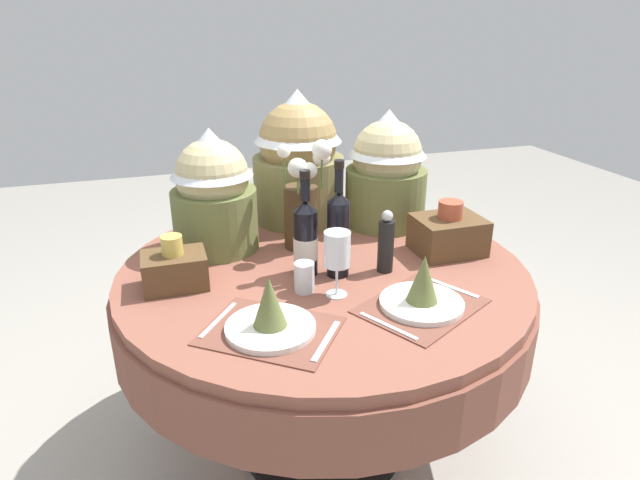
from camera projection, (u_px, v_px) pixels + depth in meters
name	position (u px, v px, depth m)	size (l,w,h in m)	color
ground	(323.00, 438.00, 2.08)	(8.00, 8.00, 0.00)	#9E998E
dining_table	(323.00, 301.00, 1.84)	(1.37, 1.37, 0.73)	brown
place_setting_left	(270.00, 316.00, 1.40)	(0.43, 0.41, 0.16)	brown
place_setting_right	(422.00, 292.00, 1.52)	(0.42, 0.39, 0.16)	brown
flower_vase	(303.00, 201.00, 1.87)	(0.21, 0.20, 0.39)	#47331E
wine_bottle_left	(338.00, 234.00, 1.68)	(0.07, 0.07, 0.38)	black
wine_bottle_centre	(306.00, 237.00, 1.69)	(0.08, 0.08, 0.34)	black
wine_glass_left	(337.00, 250.00, 1.55)	(0.08, 0.08, 0.20)	silver
tumbler_near_left	(304.00, 277.00, 1.61)	(0.06, 0.06, 0.09)	silver
pepper_mill	(386.00, 244.00, 1.72)	(0.05, 0.05, 0.21)	black
gift_tub_back_left	(213.00, 187.00, 1.85)	(0.29, 0.29, 0.43)	olive
gift_tub_back_centre	(298.00, 153.00, 2.11)	(0.36, 0.36, 0.52)	olive
gift_tub_back_right	(387.00, 165.00, 2.07)	(0.31, 0.31, 0.45)	olive
woven_basket_side_left	(175.00, 269.00, 1.64)	(0.19, 0.14, 0.17)	brown
woven_basket_side_right	(448.00, 233.00, 1.87)	(0.23, 0.19, 0.19)	brown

